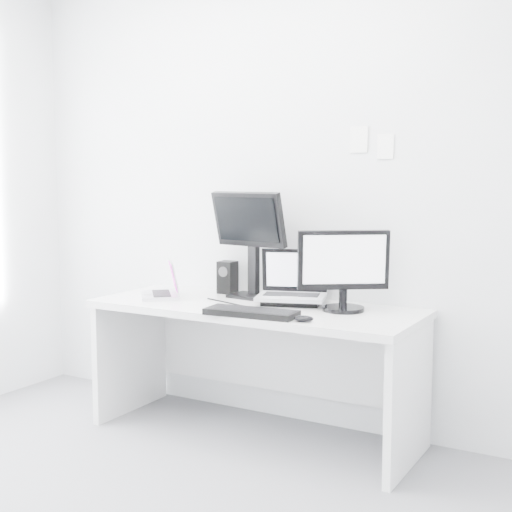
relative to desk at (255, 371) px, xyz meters
name	(u,v)px	position (x,y,z in m)	size (l,w,h in m)	color
back_wall	(285,189)	(0.00, 0.35, 0.99)	(3.60, 3.60, 0.00)	silver
desk	(255,371)	(0.00, 0.00, 0.00)	(1.80, 0.70, 0.73)	silver
macbook	(159,278)	(-0.61, -0.05, 0.48)	(0.30, 0.23, 0.23)	silver
speaker	(228,277)	(-0.33, 0.26, 0.46)	(0.10, 0.10, 0.19)	black
dell_laptop	(291,277)	(0.16, 0.11, 0.52)	(0.36, 0.28, 0.30)	#BABCC1
rear_monitor	(251,244)	(-0.13, 0.18, 0.68)	(0.46, 0.17, 0.62)	black
samsung_monitor	(344,269)	(0.48, 0.08, 0.58)	(0.47, 0.22, 0.43)	black
keyboard	(251,313)	(0.13, -0.26, 0.38)	(0.47, 0.17, 0.03)	black
mouse	(304,319)	(0.43, -0.27, 0.38)	(0.09, 0.06, 0.03)	black
wall_note_0	(359,139)	(0.45, 0.34, 1.26)	(0.10, 0.00, 0.14)	white
wall_note_1	(385,146)	(0.60, 0.34, 1.22)	(0.09, 0.00, 0.13)	white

